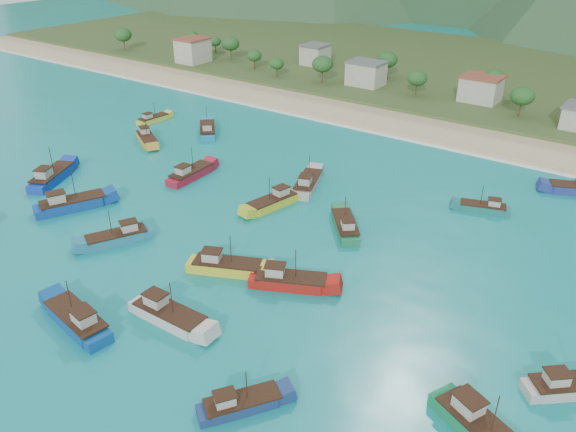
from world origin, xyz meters
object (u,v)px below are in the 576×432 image
Objects in this scene: boat_8 at (153,120)px; boat_21 at (52,177)px; boat_10 at (241,405)px; boat_26 at (78,321)px; boat_23 at (482,432)px; boat_3 at (290,282)px; boat_4 at (118,238)px; boat_18 at (226,267)px; boat_5 at (345,227)px; boat_15 at (484,208)px; boat_27 at (169,316)px; boat_11 at (72,204)px; boat_25 at (569,387)px; boat_17 at (147,139)px; boat_0 at (308,184)px; boat_7 at (191,174)px; boat_22 at (208,131)px; boat_16 at (273,203)px.

boat_21 reaches higher than boat_8.
boat_26 is (-25.33, -1.54, 0.29)m from boat_10.
boat_23 is at bearing -33.54° from boat_21.
boat_21 is (-58.11, 1.92, 0.12)m from boat_3.
boat_4 is 20.87m from boat_26.
boat_10 is 0.73× the size of boat_23.
boat_5 is at bearing 134.06° from boat_18.
boat_15 is 0.79× the size of boat_27.
boat_18 is at bearing -102.59° from boat_3.
boat_25 is at bearing 28.11° from boat_11.
boat_10 is 0.74× the size of boat_26.
boat_11 is 81.18m from boat_25.
boat_21 is (-13.18, 5.03, -0.00)m from boat_11.
boat_4 is at bearing 72.13° from boat_17.
boat_18 is (-18.33, 18.69, 0.22)m from boat_10.
boat_25 is 0.82× the size of boat_27.
boat_0 reaches higher than boat_17.
boat_27 is (7.76, -43.51, -0.00)m from boat_0.
boat_15 is (51.85, 19.60, -0.25)m from boat_7.
boat_11 is (-29.06, -31.49, 0.09)m from boat_0.
boat_3 is 1.26× the size of boat_15.
boat_26 reaches higher than boat_5.
boat_7 is at bearing -27.24° from boat_8.
boat_4 is 19.83m from boat_18.
boat_8 is 0.71× the size of boat_11.
boat_4 is at bearing -69.30° from boat_23.
boat_4 is 1.03× the size of boat_17.
boat_21 is at bearing 155.87° from boat_5.
boat_22 reaches higher than boat_5.
boat_0 reaches higher than boat_10.
boat_4 is 59.78m from boat_23.
boat_3 reaches higher than boat_25.
boat_26 is at bearing -106.97° from boat_25.
boat_26 is (-16.68, -22.53, 0.07)m from boat_3.
boat_8 is 0.81× the size of boat_16.
boat_4 is 36.53m from boat_5.
boat_8 is at bearing 72.09° from boat_15.
boat_4 is 1.19× the size of boat_15.
boat_3 is 1.00× the size of boat_27.
boat_10 is at bearing 69.37° from boat_27.
boat_5 is 14.93m from boat_16.
boat_10 is at bearing 84.38° from boat_17.
boat_10 is 25.38m from boat_26.
boat_22 reaches higher than boat_4.
boat_23 reaches higher than boat_3.
boat_5 is (-1.70, 18.22, -0.06)m from boat_3.
boat_3 is 65.40m from boat_22.
boat_23 is (59.63, -4.24, 0.14)m from boat_4.
boat_26 is at bearing -66.33° from boat_7.
boat_3 reaches higher than boat_4.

